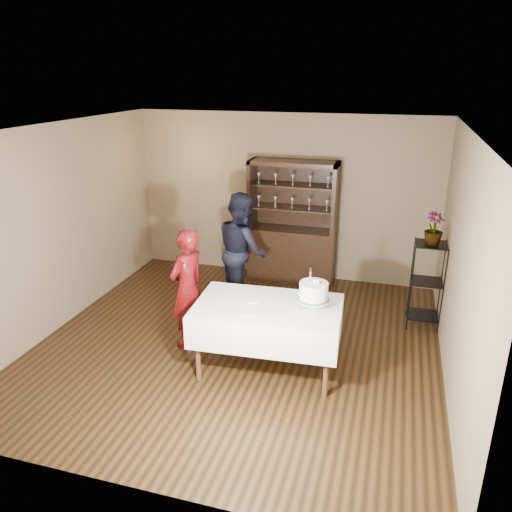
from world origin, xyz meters
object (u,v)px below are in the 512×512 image
(cake_table, at_px, (268,321))
(woman, at_px, (187,288))
(potted_plant, at_px, (434,229))
(cake, at_px, (314,293))
(china_hutch, at_px, (292,242))
(man, at_px, (242,250))
(plant_etagere, at_px, (427,281))

(cake_table, bearing_deg, woman, 165.30)
(potted_plant, bearing_deg, woman, -155.19)
(cake_table, bearing_deg, cake, 6.48)
(potted_plant, bearing_deg, cake_table, -137.59)
(woman, height_order, potted_plant, potted_plant)
(cake_table, bearing_deg, china_hutch, 96.37)
(woman, xyz_separation_m, man, (0.30, 1.30, 0.08))
(cake_table, xyz_separation_m, man, (-0.81, 1.60, 0.23))
(plant_etagere, distance_m, potted_plant, 0.75)
(man, bearing_deg, cake, -174.67)
(cake_table, xyz_separation_m, woman, (-1.11, 0.29, 0.14))
(cake, relative_size, potted_plant, 1.16)
(woman, relative_size, cake, 3.16)
(china_hutch, height_order, plant_etagere, china_hutch)
(cake_table, height_order, woman, woman)
(china_hutch, xyz_separation_m, woman, (-0.81, -2.40, 0.11))
(china_hutch, height_order, cake, china_hutch)
(woman, relative_size, potted_plant, 3.67)
(man, xyz_separation_m, potted_plant, (2.59, 0.03, 0.54))
(cake_table, height_order, man, man)
(woman, xyz_separation_m, potted_plant, (2.89, 1.34, 0.62))
(woman, bearing_deg, plant_etagere, 134.57)
(cake_table, bearing_deg, potted_plant, 42.41)
(woman, bearing_deg, man, -173.30)
(plant_etagere, distance_m, man, 2.60)
(plant_etagere, bearing_deg, cake_table, -137.35)
(china_hutch, relative_size, cake_table, 1.17)
(woman, height_order, cake, woman)
(plant_etagere, height_order, woman, woman)
(plant_etagere, bearing_deg, man, -179.04)
(cake, bearing_deg, cake_table, -173.52)
(cake_table, relative_size, cake, 3.48)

